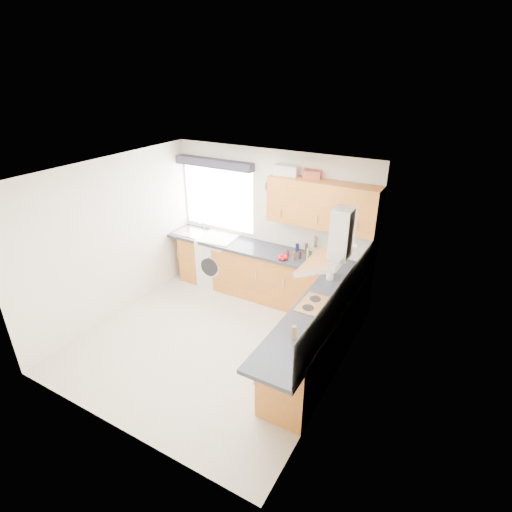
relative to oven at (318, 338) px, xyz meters
The scene contains 34 objects.
ground_plane 1.59m from the oven, 168.69° to the right, with size 3.60×3.60×0.00m, color beige.
ceiling 2.58m from the oven, 168.69° to the right, with size 3.60×3.60×0.02m, color white.
wall_back 2.28m from the oven, 135.00° to the left, with size 3.60×0.02×2.50m, color silver.
wall_front 2.71m from the oven, 125.54° to the right, with size 3.60×0.02×2.50m, color silver.
wall_left 3.41m from the oven, behind, with size 0.02×3.60×2.50m, color silver.
wall_right 0.93m from the oven, 45.00° to the right, with size 0.02×3.60×2.50m, color silver.
window 3.16m from the oven, 149.70° to the left, with size 1.40×0.02×1.10m, color silver.
window_blind 3.40m from the oven, 151.23° to the left, with size 1.50×0.18×0.14m, color #292733.
splashback 0.81m from the oven, ahead, with size 0.01×3.00×0.54m, color white.
base_cab_back 2.01m from the oven, 142.90° to the left, with size 3.00×0.58×0.86m, color #A75E21.
base_cab_corner 1.20m from the oven, 90.00° to the left, with size 0.60×0.60×0.86m, color #A75E21.
base_cab_right 0.15m from the oven, 86.19° to the right, with size 0.58×2.10×0.86m, color #A75E21.
worktop_back 1.98m from the oven, 141.34° to the left, with size 3.60×0.62×0.05m, color #27292F.
worktop_right 0.55m from the oven, 90.00° to the right, with size 0.62×2.42×0.05m, color #27292F.
sink 3.12m from the oven, 157.02° to the left, with size 0.84×0.46×0.10m, color silver, non-canonical shape.
oven is the anchor object (origin of this frame).
hob_plate 0.49m from the oven, 90.00° to the left, with size 0.52×0.52×0.01m, color silver.
extractor_hood 1.35m from the oven, ahead, with size 0.52×0.78×0.66m, color silver, non-canonical shape.
upper_cabinets 1.99m from the oven, 112.54° to the left, with size 1.70×0.35×0.70m, color #A75E21.
washing_machine 2.69m from the oven, 153.08° to the left, with size 0.63×0.61×0.92m, color silver.
wall_clock 2.54m from the oven, 134.41° to the left, with size 0.31×0.31×0.04m, color #292733.
casserole 2.58m from the oven, 129.88° to the left, with size 0.37×0.27×0.15m, color silver.
storage_box 2.41m from the oven, 118.62° to the left, with size 0.26×0.22×0.12m, color #A9462F.
utensil_pot 1.63m from the oven, 114.52° to the left, with size 0.10×0.10×0.13m, color #A49A84.
kitchen_roll 0.97m from the oven, 101.31° to the left, with size 0.10×0.10×0.22m, color silver.
tomato_cluster 1.52m from the oven, 135.58° to the left, with size 0.14×0.14×0.06m, color red, non-canonical shape.
jar_0 1.61m from the oven, 131.23° to the left, with size 0.04×0.04×0.11m, color maroon.
jar_1 1.52m from the oven, 124.67° to the left, with size 0.05×0.05×0.12m, color #46191F.
jar_2 1.77m from the oven, 124.32° to the left, with size 0.06×0.06×0.13m, color #141646.
jar_3 1.30m from the oven, 112.79° to the left, with size 0.06×0.06×0.22m, color brown.
jar_4 1.69m from the oven, 119.63° to the left, with size 0.05×0.05×0.18m, color #3A2920.
jar_5 1.38m from the oven, 120.63° to the left, with size 0.04×0.04×0.25m, color olive.
jar_6 1.48m from the oven, 128.93° to the left, with size 0.04×0.04×0.13m, color brown.
bottle_0 0.94m from the oven, 92.08° to the right, with size 0.05×0.05×0.16m, color olive.
Camera 1 is at (2.89, -3.83, 3.67)m, focal length 28.00 mm.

